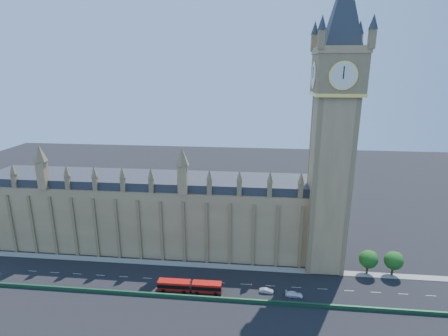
# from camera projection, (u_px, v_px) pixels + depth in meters

# --- Properties ---
(ground) EXTENTS (400.00, 400.00, 0.00)m
(ground) POSITION_uv_depth(u_px,v_px,m) (208.00, 282.00, 111.90)
(ground) COLOR black
(ground) RESTS_ON ground
(palace_westminster) EXTENTS (120.00, 20.00, 28.00)m
(palace_westminster) POSITION_uv_depth(u_px,v_px,m) (150.00, 212.00, 131.67)
(palace_westminster) COLOR #9A744A
(palace_westminster) RESTS_ON ground
(elizabeth_tower) EXTENTS (20.59, 20.59, 105.00)m
(elizabeth_tower) POSITION_uv_depth(u_px,v_px,m) (335.00, 107.00, 106.58)
(elizabeth_tower) COLOR #9A744A
(elizabeth_tower) RESTS_ON ground
(bridge_parapet) EXTENTS (160.00, 0.60, 1.20)m
(bridge_parapet) POSITION_uv_depth(u_px,v_px,m) (203.00, 298.00, 103.13)
(bridge_parapet) COLOR #1E4C2D
(bridge_parapet) RESTS_ON ground
(kerb_north) EXTENTS (160.00, 3.00, 0.16)m
(kerb_north) POSITION_uv_depth(u_px,v_px,m) (212.00, 266.00, 120.97)
(kerb_north) COLOR gray
(kerb_north) RESTS_ON ground
(tree_east_near) EXTENTS (6.00, 6.00, 8.50)m
(tree_east_near) POSITION_uv_depth(u_px,v_px,m) (369.00, 259.00, 114.77)
(tree_east_near) COLOR #382619
(tree_east_near) RESTS_ON ground
(tree_east_far) EXTENTS (6.00, 6.00, 8.50)m
(tree_east_far) POSITION_uv_depth(u_px,v_px,m) (394.00, 260.00, 113.97)
(tree_east_far) COLOR #382619
(tree_east_far) RESTS_ON ground
(red_bus) EXTENTS (19.64, 3.25, 3.33)m
(red_bus) POSITION_uv_depth(u_px,v_px,m) (190.00, 286.00, 106.72)
(red_bus) COLOR red
(red_bus) RESTS_ON ground
(car_grey) EXTENTS (4.98, 2.38, 1.64)m
(car_grey) POSITION_uv_depth(u_px,v_px,m) (200.00, 288.00, 107.66)
(car_grey) COLOR #46494F
(car_grey) RESTS_ON ground
(car_silver) EXTENTS (4.28, 1.70, 1.39)m
(car_silver) POSITION_uv_depth(u_px,v_px,m) (266.00, 291.00, 106.33)
(car_silver) COLOR #ADB1B5
(car_silver) RESTS_ON ground
(car_white) EXTENTS (5.25, 2.36, 1.49)m
(car_white) POSITION_uv_depth(u_px,v_px,m) (294.00, 294.00, 104.50)
(car_white) COLOR white
(car_white) RESTS_ON ground
(cone_a) EXTENTS (0.53, 0.53, 0.70)m
(cone_a) POSITION_uv_depth(u_px,v_px,m) (261.00, 290.00, 107.16)
(cone_a) COLOR black
(cone_a) RESTS_ON ground
(cone_b) EXTENTS (0.45, 0.45, 0.71)m
(cone_b) POSITION_uv_depth(u_px,v_px,m) (251.00, 285.00, 109.94)
(cone_b) COLOR black
(cone_b) RESTS_ON ground
(cone_c) EXTENTS (0.44, 0.44, 0.64)m
(cone_c) POSITION_uv_depth(u_px,v_px,m) (270.00, 286.00, 109.32)
(cone_c) COLOR black
(cone_c) RESTS_ON ground
(cone_d) EXTENTS (0.61, 0.61, 0.77)m
(cone_d) POSITION_uv_depth(u_px,v_px,m) (288.00, 292.00, 106.31)
(cone_d) COLOR black
(cone_d) RESTS_ON ground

